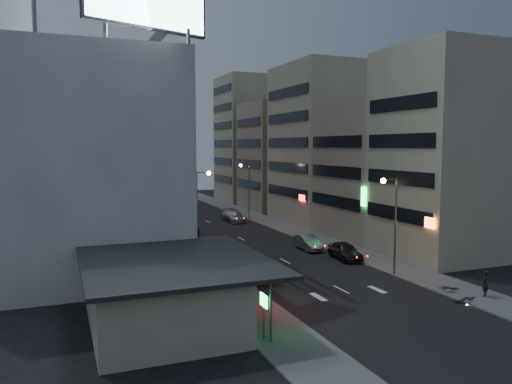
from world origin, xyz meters
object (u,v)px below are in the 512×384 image
road_car_silver (253,269)px  scooter_black_a (466,289)px  parked_car_right_near (345,251)px  scooter_silver_a (469,289)px  parked_car_right_far (234,216)px  scooter_silver_b (446,278)px  parked_car_right_mid (308,243)px  scooter_blue (457,280)px  road_car_blue (235,254)px  scooter_black_b (454,284)px  parked_car_left (183,228)px  person (485,283)px

road_car_silver → scooter_black_a: road_car_silver is taller
parked_car_right_near → scooter_silver_a: bearing=-76.3°
parked_car_right_far → scooter_silver_b: 37.45m
parked_car_right_mid → scooter_blue: (3.74, -16.92, -0.03)m
road_car_blue → parked_car_right_far: bearing=-101.4°
scooter_black_b → scooter_silver_b: (0.40, 1.23, 0.07)m
parked_car_left → parked_car_right_far: bearing=-141.1°
parked_car_right_mid → road_car_silver: size_ratio=0.87×
parked_car_left → road_car_silver: bearing=91.1°
road_car_blue → scooter_silver_a: road_car_blue is taller
person → road_car_silver: bearing=-73.7°
person → parked_car_right_near: bearing=-113.3°
parked_car_right_mid → scooter_blue: 17.33m
road_car_blue → road_car_silver: size_ratio=0.96×
parked_car_left → scooter_black_a: size_ratio=3.02×
parked_car_right_near → scooter_blue: bearing=-71.7°
parked_car_right_near → road_car_silver: parked_car_right_near is taller
road_car_silver → scooter_silver_a: bearing=141.6°
road_car_silver → scooter_black_b: bearing=145.6°
parked_car_right_near → scooter_silver_a: (1.79, -13.61, -0.16)m
parked_car_right_mid → scooter_silver_b: 16.53m
parked_car_right_near → scooter_black_a: bearing=-78.0°
parked_car_right_mid → scooter_silver_b: bearing=-76.2°
person → scooter_black_b: 2.19m
parked_car_right_mid → person: bearing=-76.2°
parked_car_right_mid → road_car_blue: bearing=-161.2°
scooter_blue → scooter_black_a: bearing=168.8°
road_car_silver → road_car_blue: bearing=-92.7°
parked_car_right_mid → scooter_black_b: parked_car_right_mid is taller
scooter_silver_a → scooter_black_b: bearing=-20.6°
road_car_blue → scooter_silver_b: (12.29, -13.49, -0.14)m
parked_car_right_near → parked_car_right_mid: parked_car_right_near is taller
parked_car_right_mid → scooter_black_a: bearing=-80.1°
scooter_blue → road_car_silver: bearing=74.0°
scooter_blue → scooter_silver_b: size_ratio=1.05×
parked_car_right_far → road_car_silver: bearing=-106.1°
parked_car_right_near → parked_car_right_far: parked_car_right_near is taller
parked_car_left → scooter_blue: bearing=113.8°
road_car_silver → scooter_black_a: size_ratio=2.64×
parked_car_right_near → road_car_silver: bearing=-157.2°
parked_car_left → road_car_silver: parked_car_left is taller
person → parked_car_left: bearing=-101.5°
road_car_blue → scooter_black_b: 18.92m
scooter_silver_a → parked_car_right_near: bearing=-15.4°
parked_car_right_near → scooter_silver_b: size_ratio=2.59×
scooter_blue → scooter_black_b: bearing=139.8°
parked_car_right_mid → road_car_silver: road_car_silver is taller
parked_car_left → scooter_silver_a: parked_car_left is taller
parked_car_left → scooter_silver_b: bearing=113.7°
parked_car_right_near → scooter_silver_a: size_ratio=2.74×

